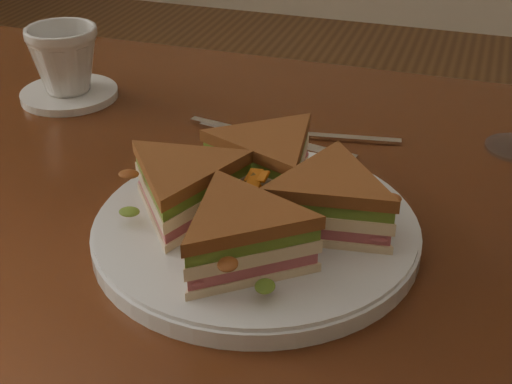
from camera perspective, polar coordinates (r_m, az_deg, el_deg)
table at (r=0.79m, az=-2.28°, el=-6.37°), size 1.20×0.80×0.75m
plate at (r=0.66m, az=0.00°, el=-3.13°), size 0.30×0.30×0.02m
sandwich_wedges at (r=0.64m, az=0.00°, el=-0.38°), size 0.28×0.28×0.06m
crisps_mound at (r=0.64m, az=0.00°, el=-0.69°), size 0.09×0.09×0.05m
spoon at (r=0.85m, az=2.28°, el=4.77°), size 0.18×0.05×0.01m
knife at (r=0.84m, az=0.67°, el=4.33°), size 0.21×0.05×0.00m
saucer at (r=0.98m, az=-14.70°, el=7.59°), size 0.13×0.13×0.01m
coffee_cup at (r=0.97m, az=-15.07°, el=10.20°), size 0.09×0.09×0.09m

